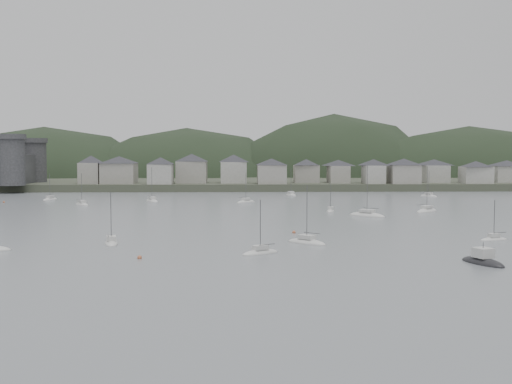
{
  "coord_description": "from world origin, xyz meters",
  "views": [
    {
      "loc": [
        -5.33,
        -83.0,
        15.97
      ],
      "look_at": [
        0.0,
        75.0,
        6.0
      ],
      "focal_mm": 44.4,
      "sensor_mm": 36.0,
      "label": 1
    }
  ],
  "objects": [
    {
      "name": "ground",
      "position": [
        0.0,
        0.0,
        0.0
      ],
      "size": [
        900.0,
        900.0,
        0.0
      ],
      "primitive_type": "plane",
      "color": "slate",
      "rests_on": "ground"
    },
    {
      "name": "far_shore_land",
      "position": [
        0.0,
        295.0,
        1.5
      ],
      "size": [
        900.0,
        250.0,
        3.0
      ],
      "primitive_type": "cube",
      "color": "#383D2D",
      "rests_on": "ground"
    },
    {
      "name": "forested_ridge",
      "position": [
        4.83,
        269.4,
        -11.28
      ],
      "size": [
        851.55,
        103.94,
        102.57
      ],
      "color": "black",
      "rests_on": "ground"
    },
    {
      "name": "waterfront_town",
      "position": [
        50.59,
        183.34,
        8.66
      ],
      "size": [
        451.48,
        28.46,
        12.92
      ],
      "color": "gray",
      "rests_on": "far_shore_land"
    },
    {
      "name": "sailboat_lead",
      "position": [
        -1.78,
        117.47,
        0.18
      ],
      "size": [
        7.02,
        6.77,
        10.12
      ],
      "rotation": [
        0.0,
        0.0,
        2.32
      ],
      "color": "silver",
      "rests_on": "ground"
    },
    {
      "name": "moored_fleet",
      "position": [
        -13.99,
        61.09,
        0.18
      ],
      "size": [
        233.1,
        170.92,
        13.63
      ],
      "color": "silver",
      "rests_on": "ground"
    },
    {
      "name": "motor_launch_near",
      "position": [
        30.21,
        5.62,
        0.29
      ],
      "size": [
        5.54,
        8.58,
        3.93
      ],
      "rotation": [
        0.0,
        0.0,
        0.36
      ],
      "color": "black",
      "rests_on": "ground"
    },
    {
      "name": "mooring_buoys",
      "position": [
        9.01,
        43.48,
        0.15
      ],
      "size": [
        173.17,
        132.45,
        0.7
      ],
      "color": "#BD643F",
      "rests_on": "ground"
    }
  ]
}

